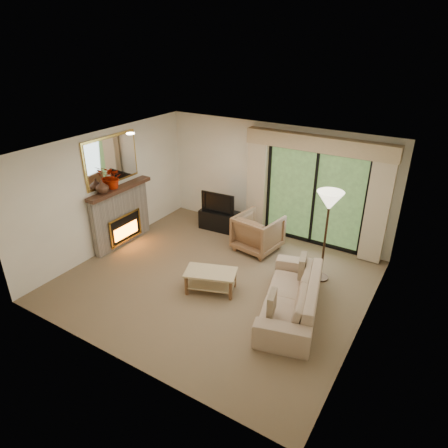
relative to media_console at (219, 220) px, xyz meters
The scene contains 22 objects.
floor 2.27m from the media_console, 59.59° to the right, with size 5.50×5.50×0.00m, color brown.
ceiling 3.27m from the media_console, 59.59° to the right, with size 5.50×5.50×0.00m, color white.
wall_back 1.66m from the media_console, 25.66° to the left, with size 5.00×5.00×0.00m, color silver.
wall_front 4.72m from the media_console, 75.57° to the right, with size 5.00×5.00×0.00m, color silver.
wall_left 2.74m from the media_console, 129.46° to the right, with size 5.00×5.00×0.00m, color silver.
wall_right 4.48m from the media_console, 26.60° to the right, with size 5.00×5.00×0.00m, color silver.
fireplace 2.34m from the media_console, 130.32° to the right, with size 0.24×1.70×1.37m, color slate, non-canonical shape.
mirror 2.91m from the media_console, 131.90° to the right, with size 0.07×1.45×1.02m, color gold, non-canonical shape.
sliding_door 2.37m from the media_console, 13.12° to the left, with size 2.26×0.10×2.16m, color black, non-canonical shape.
curtain_left 1.31m from the media_console, 26.14° to the left, with size 0.45×0.18×2.35m, color tan.
curtain_right 3.65m from the media_console, ahead, with size 0.45×0.18×2.35m, color tan.
cornice 3.02m from the media_console, 10.82° to the left, with size 3.20×0.24×0.32m, color tan.
media_console is the anchor object (origin of this frame).
tv 0.48m from the media_console, ahead, with size 0.86×0.11×0.49m, color black.
armchair 1.35m from the media_console, 18.49° to the right, with size 0.88×0.91×0.83m, color brown.
sofa 3.44m from the media_console, 36.93° to the right, with size 2.23×0.87×0.65m, color #9F856B.
pillow_near 3.82m from the media_console, 45.38° to the right, with size 0.10×0.37×0.37m, color brown.
pillow_far 3.05m from the media_console, 28.03° to the right, with size 0.11×0.40×0.40m, color brown.
coffee_table 2.60m from the media_console, 61.35° to the right, with size 0.93×0.51×0.42m, color tan, non-canonical shape.
floor_lamp 3.04m from the media_console, 15.70° to the right, with size 0.49×0.49×1.82m, color beige, non-canonical shape.
vase 2.93m from the media_console, 123.80° to the right, with size 0.27×0.27×0.29m, color #3A2217.
branches 2.74m from the media_console, 128.13° to the right, with size 0.42×0.37×0.47m, color #9B1B03.
Camera 1 is at (3.55, -5.48, 4.39)m, focal length 32.00 mm.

